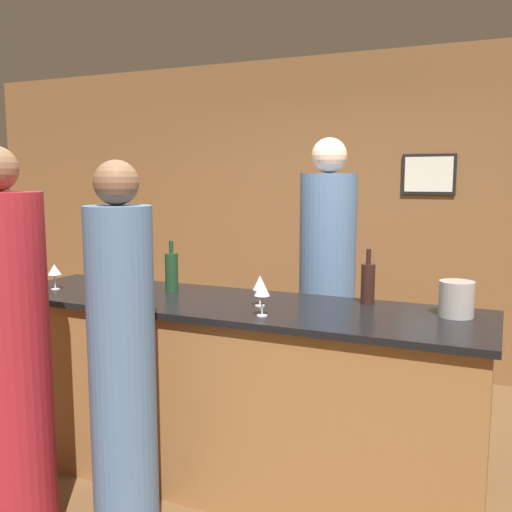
# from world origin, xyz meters

# --- Properties ---
(ground_plane) EXTENTS (14.00, 14.00, 0.00)m
(ground_plane) POSITION_xyz_m (0.00, 0.00, 0.00)
(ground_plane) COLOR brown
(back_wall) EXTENTS (8.00, 0.08, 2.80)m
(back_wall) POSITION_xyz_m (0.00, 2.28, 1.40)
(back_wall) COLOR brown
(back_wall) RESTS_ON ground_plane
(bar_counter) EXTENTS (2.80, 0.77, 1.04)m
(bar_counter) POSITION_xyz_m (0.00, 0.00, 0.52)
(bar_counter) COLOR #996638
(bar_counter) RESTS_ON ground_plane
(bartender) EXTENTS (0.37, 0.37, 1.98)m
(bartender) POSITION_xyz_m (0.31, 0.85, 0.92)
(bartender) COLOR #4C6B93
(bartender) RESTS_ON ground_plane
(guest_0) EXTENTS (0.30, 0.30, 1.80)m
(guest_0) POSITION_xyz_m (-0.18, -0.71, 0.85)
(guest_0) COLOR #4C6B93
(guest_0) RESTS_ON ground_plane
(guest_1) EXTENTS (0.40, 0.40, 1.86)m
(guest_1) POSITION_xyz_m (-0.71, -0.89, 0.86)
(guest_1) COLOR maroon
(guest_1) RESTS_ON ground_plane
(wine_bottle_0) EXTENTS (0.08, 0.08, 0.31)m
(wine_bottle_0) POSITION_xyz_m (-0.45, 0.14, 1.16)
(wine_bottle_0) COLOR #19381E
(wine_bottle_0) RESTS_ON bar_counter
(wine_bottle_1) EXTENTS (0.08, 0.08, 0.30)m
(wine_bottle_1) POSITION_xyz_m (0.72, 0.27, 1.16)
(wine_bottle_1) COLOR black
(wine_bottle_1) RESTS_ON bar_counter
(ice_bucket) EXTENTS (0.17, 0.17, 0.18)m
(ice_bucket) POSITION_xyz_m (1.18, 0.15, 1.13)
(ice_bucket) COLOR #9E9993
(ice_bucket) RESTS_ON bar_counter
(wine_glass_0) EXTENTS (0.08, 0.08, 0.18)m
(wine_glass_0) POSITION_xyz_m (-0.36, -0.28, 1.18)
(wine_glass_0) COLOR silver
(wine_glass_0) RESTS_ON bar_counter
(wine_glass_1) EXTENTS (0.08, 0.08, 0.17)m
(wine_glass_1) POSITION_xyz_m (0.20, -0.03, 1.16)
(wine_glass_1) COLOR silver
(wine_glass_1) RESTS_ON bar_counter
(wine_glass_2) EXTENTS (0.08, 0.08, 0.15)m
(wine_glass_2) POSITION_xyz_m (-1.13, -0.11, 1.16)
(wine_glass_2) COLOR silver
(wine_glass_2) RESTS_ON bar_counter
(wine_glass_3) EXTENTS (0.08, 0.08, 0.18)m
(wine_glass_3) POSITION_xyz_m (0.30, -0.23, 1.18)
(wine_glass_3) COLOR silver
(wine_glass_3) RESTS_ON bar_counter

